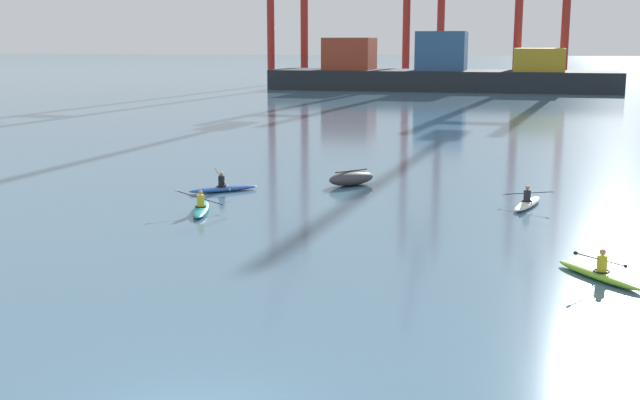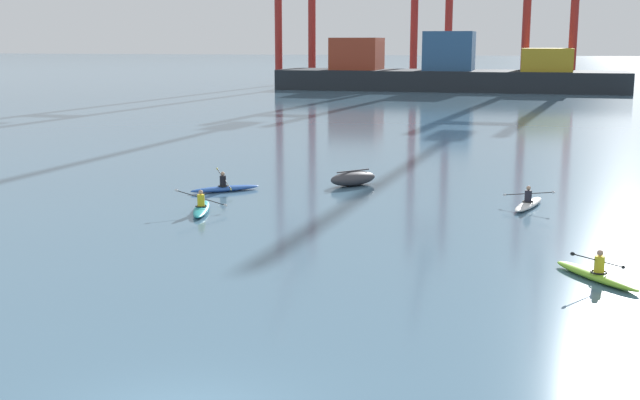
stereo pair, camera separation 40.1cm
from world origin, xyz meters
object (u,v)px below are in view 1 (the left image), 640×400
(container_barge, at_px, (438,72))
(kayak_teal, at_px, (201,208))
(capsized_dinghy, at_px, (351,178))
(kayak_lime, at_px, (599,274))
(kayak_blue, at_px, (223,188))
(kayak_white, at_px, (527,203))

(container_barge, height_order, kayak_teal, container_barge)
(capsized_dinghy, xyz_separation_m, kayak_lime, (10.49, -13.87, -0.18))
(kayak_teal, relative_size, kayak_blue, 1.14)
(kayak_teal, relative_size, kayak_lime, 1.13)
(kayak_blue, bearing_deg, capsized_dinghy, 29.29)
(container_barge, relative_size, kayak_lime, 16.32)
(container_barge, height_order, kayak_blue, container_barge)
(capsized_dinghy, height_order, kayak_blue, kayak_blue)
(capsized_dinghy, bearing_deg, kayak_white, -21.49)
(container_barge, bearing_deg, kayak_blue, -91.15)
(capsized_dinghy, bearing_deg, kayak_teal, -121.60)
(kayak_white, bearing_deg, kayak_teal, -161.40)
(kayak_teal, bearing_deg, kayak_blue, 99.39)
(kayak_lime, height_order, kayak_blue, kayak_blue)
(kayak_teal, height_order, kayak_white, kayak_teal)
(kayak_white, height_order, kayak_blue, kayak_blue)
(kayak_white, xyz_separation_m, kayak_blue, (-14.01, 0.21, -0.00))
(capsized_dinghy, relative_size, kayak_blue, 0.90)
(capsized_dinghy, distance_m, kayak_teal, 9.14)
(capsized_dinghy, bearing_deg, kayak_blue, -150.71)
(kayak_teal, distance_m, kayak_blue, 4.73)
(kayak_lime, bearing_deg, container_barge, 98.67)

